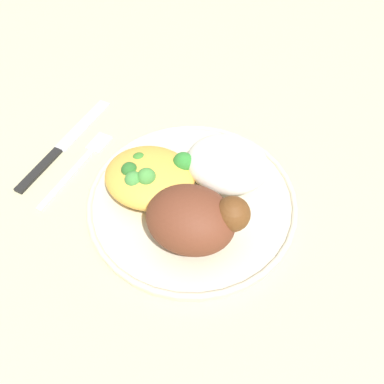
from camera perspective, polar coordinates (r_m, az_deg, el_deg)
ground_plane at (r=0.47m, az=0.00°, el=-1.74°), size 2.00×2.00×0.00m
plate at (r=0.47m, az=0.00°, el=-1.23°), size 0.25×0.25×0.01m
roasted_chicken at (r=0.40m, az=0.38°, el=-3.95°), size 0.11×0.08×0.06m
rice_pile at (r=0.46m, az=5.14°, el=4.16°), size 0.10×0.09×0.05m
mac_cheese_with_broccoli at (r=0.46m, az=-6.12°, el=2.36°), size 0.11×0.09×0.04m
fork at (r=0.53m, az=-16.12°, el=3.93°), size 0.03×0.14×0.01m
knife at (r=0.55m, az=-18.96°, el=5.87°), size 0.04×0.19×0.01m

